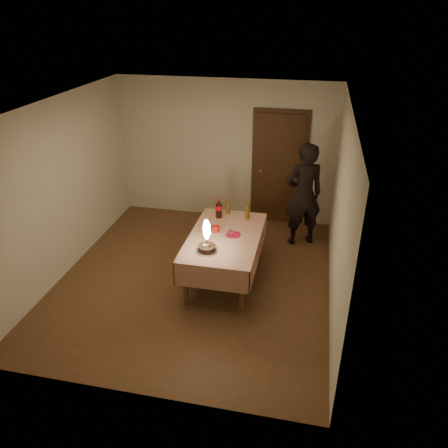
{
  "coord_description": "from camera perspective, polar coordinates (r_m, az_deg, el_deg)",
  "views": [
    {
      "loc": [
        1.58,
        -5.32,
        3.78
      ],
      "look_at": [
        0.44,
        0.05,
        0.95
      ],
      "focal_mm": 35.0,
      "sensor_mm": 36.0,
      "label": 1
    }
  ],
  "objects": [
    {
      "name": "photographer",
      "position": [
        7.38,
        10.35,
        3.76
      ],
      "size": [
        0.77,
        0.65,
        1.79
      ],
      "color": "black",
      "rests_on": "ground"
    },
    {
      "name": "ground",
      "position": [
        6.71,
        -3.81,
        -7.07
      ],
      "size": [
        4.0,
        4.5,
        0.01
      ],
      "primitive_type": "cube",
      "color": "brown",
      "rests_on": "ground"
    },
    {
      "name": "dining_table",
      "position": [
        6.37,
        0.09,
        -2.31
      ],
      "size": [
        1.02,
        1.72,
        0.73
      ],
      "color": "brown",
      "rests_on": "ground"
    },
    {
      "name": "clear_cup",
      "position": [
        6.29,
        0.91,
        -1.24
      ],
      "size": [
        0.07,
        0.07,
        0.09
      ],
      "primitive_type": "cylinder",
      "color": "silver",
      "rests_on": "dining_table"
    },
    {
      "name": "red_plate",
      "position": [
        6.35,
        1.23,
        -1.39
      ],
      "size": [
        0.22,
        0.22,
        0.01
      ],
      "primitive_type": "cylinder",
      "color": "red",
      "rests_on": "dining_table"
    },
    {
      "name": "amber_bottle_left",
      "position": [
        6.93,
        0.53,
        2.25
      ],
      "size": [
        0.06,
        0.06,
        0.26
      ],
      "color": "brown",
      "rests_on": "dining_table"
    },
    {
      "name": "cola_bottle",
      "position": [
        6.79,
        -0.69,
        2.05
      ],
      "size": [
        0.1,
        0.1,
        0.32
      ],
      "color": "black",
      "rests_on": "dining_table"
    },
    {
      "name": "amber_bottle_right",
      "position": [
        6.78,
        3.06,
        1.62
      ],
      "size": [
        0.06,
        0.06,
        0.26
      ],
      "color": "brown",
      "rests_on": "dining_table"
    },
    {
      "name": "birthday_cake",
      "position": [
        5.89,
        -2.26,
        -2.38
      ],
      "size": [
        0.3,
        0.3,
        0.47
      ],
      "color": "white",
      "rests_on": "dining_table"
    },
    {
      "name": "napkin_stack",
      "position": [
        6.55,
        -2.12,
        -0.37
      ],
      "size": [
        0.15,
        0.15,
        0.02
      ],
      "primitive_type": "cube",
      "color": "#BA3115",
      "rests_on": "dining_table"
    },
    {
      "name": "room_shell",
      "position": [
        6.0,
        -3.78,
        6.45
      ],
      "size": [
        4.04,
        4.54,
        2.62
      ],
      "color": "beige",
      "rests_on": "ground"
    },
    {
      "name": "red_cup",
      "position": [
        6.4,
        -0.96,
        -0.65
      ],
      "size": [
        0.08,
        0.08,
        0.1
      ],
      "primitive_type": "cylinder",
      "color": "#AE0C0E",
      "rests_on": "dining_table"
    }
  ]
}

